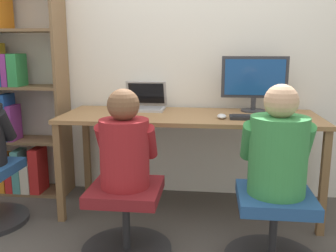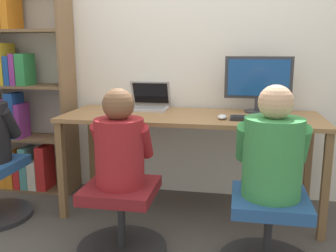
{
  "view_description": "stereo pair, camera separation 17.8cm",
  "coord_description": "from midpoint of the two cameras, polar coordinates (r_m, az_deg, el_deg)",
  "views": [
    {
      "loc": [
        0.16,
        -2.45,
        1.27
      ],
      "look_at": [
        -0.14,
        0.17,
        0.72
      ],
      "focal_mm": 40.0,
      "sensor_mm": 36.0,
      "label": 1
    },
    {
      "loc": [
        0.34,
        -2.43,
        1.27
      ],
      "look_at": [
        -0.14,
        0.17,
        0.72
      ],
      "focal_mm": 40.0,
      "sensor_mm": 36.0,
      "label": 2
    }
  ],
  "objects": [
    {
      "name": "person_at_laptop",
      "position": [
        2.26,
        -8.9,
        -2.94
      ],
      "size": [
        0.36,
        0.3,
        0.59
      ],
      "color": "maroon",
      "rests_on": "office_chair_right"
    },
    {
      "name": "office_chair_right",
      "position": [
        2.42,
        -8.55,
        -13.92
      ],
      "size": [
        0.57,
        0.57,
        0.45
      ],
      "color": "#262628",
      "rests_on": "ground_plane"
    },
    {
      "name": "desk",
      "position": [
        2.86,
        1.52,
        0.25
      ],
      "size": [
        1.94,
        0.69,
        0.77
      ],
      "color": "olive",
      "rests_on": "ground_plane"
    },
    {
      "name": "person_at_monitor",
      "position": [
        2.18,
        14.22,
        -3.35
      ],
      "size": [
        0.4,
        0.33,
        0.63
      ],
      "color": "#388C47",
      "rests_on": "office_chair_left"
    },
    {
      "name": "wall_back",
      "position": [
        3.21,
        2.25,
        12.35
      ],
      "size": [
        10.0,
        0.05,
        2.6
      ],
      "color": "white",
      "rests_on": "ground_plane"
    },
    {
      "name": "desktop_monitor",
      "position": [
        3.01,
        11.38,
        6.57
      ],
      "size": [
        0.51,
        0.19,
        0.43
      ],
      "color": "#333338",
      "rests_on": "desk"
    },
    {
      "name": "ground_plane",
      "position": [
        2.76,
        0.77,
        -15.55
      ],
      "size": [
        14.0,
        14.0,
        0.0
      ],
      "primitive_type": "plane",
      "color": "#4C4742"
    },
    {
      "name": "keyboard",
      "position": [
        2.72,
        12.13,
        1.27
      ],
      "size": [
        0.44,
        0.13,
        0.03
      ],
      "color": "#232326",
      "rests_on": "desk"
    },
    {
      "name": "laptop",
      "position": [
        3.1,
        -5.26,
        3.43
      ],
      "size": [
        0.34,
        0.32,
        0.23
      ],
      "color": "#B7B7BC",
      "rests_on": "desk"
    },
    {
      "name": "bookshelf",
      "position": [
        3.51,
        -24.56,
        4.17
      ],
      "size": [
        0.79,
        0.3,
        1.89
      ],
      "color": "brown",
      "rests_on": "ground_plane"
    },
    {
      "name": "computer_mouse_by_keyboard",
      "position": [
        2.7,
        6.33,
        1.48
      ],
      "size": [
        0.07,
        0.11,
        0.03
      ],
      "color": "silver",
      "rests_on": "desk"
    },
    {
      "name": "office_chair_left",
      "position": [
        2.35,
        13.61,
        -14.93
      ],
      "size": [
        0.57,
        0.57,
        0.45
      ],
      "color": "#262628",
      "rests_on": "ground_plane"
    }
  ]
}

